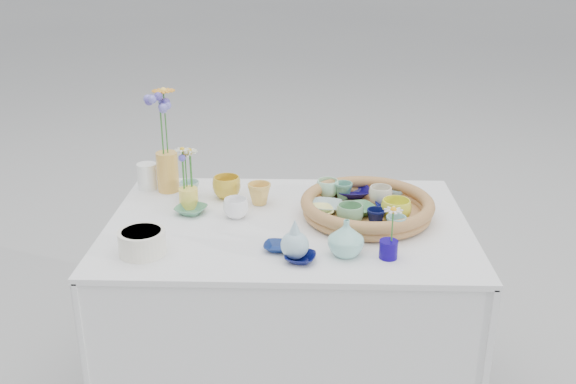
{
  "coord_description": "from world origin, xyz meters",
  "views": [
    {
      "loc": [
        0.06,
        -2.05,
        1.69
      ],
      "look_at": [
        0.0,
        0.02,
        0.87
      ],
      "focal_mm": 40.0,
      "sensor_mm": 36.0,
      "label": 1
    }
  ],
  "objects": [
    {
      "name": "daisy_cup",
      "position": [
        -0.37,
        0.12,
        0.8
      ],
      "size": [
        0.09,
        0.09,
        0.08
      ],
      "primitive_type": "cylinder",
      "rotation": [
        0.0,
        0.0,
        -0.4
      ],
      "color": "#FFDD4F",
      "rests_on": "display_table"
    },
    {
      "name": "wicker_tray",
      "position": [
        0.28,
        0.05,
        0.8
      ],
      "size": [
        0.47,
        0.47,
        0.08
      ],
      "primitive_type": null,
      "color": "brown",
      "rests_on": "display_table"
    },
    {
      "name": "loose_ceramic_1",
      "position": [
        -0.11,
        0.16,
        0.81
      ],
      "size": [
        0.11,
        0.11,
        0.08
      ],
      "primitive_type": "imported",
      "rotation": [
        0.0,
        0.0,
        0.34
      ],
      "color": "#E4B350",
      "rests_on": "display_table"
    },
    {
      "name": "tray_ceramic_6",
      "position": [
        0.14,
        0.2,
        0.82
      ],
      "size": [
        0.11,
        0.11,
        0.07
      ],
      "primitive_type": "imported",
      "rotation": [
        0.0,
        0.0,
        0.4
      ],
      "color": "#ACEFC7",
      "rests_on": "wicker_tray"
    },
    {
      "name": "loose_ceramic_3",
      "position": [
        -0.19,
        0.03,
        0.8
      ],
      "size": [
        0.1,
        0.1,
        0.07
      ],
      "primitive_type": "imported",
      "rotation": [
        0.0,
        0.0,
        -0.17
      ],
      "color": "white",
      "rests_on": "display_table"
    },
    {
      "name": "tray_ceramic_4",
      "position": [
        0.21,
        -0.06,
        0.82
      ],
      "size": [
        0.1,
        0.1,
        0.07
      ],
      "primitive_type": "imported",
      "rotation": [
        0.0,
        0.0,
        -0.04
      ],
      "color": "#70A674",
      "rests_on": "wicker_tray"
    },
    {
      "name": "tray_ceramic_7",
      "position": [
        0.34,
        0.13,
        0.82
      ],
      "size": [
        0.1,
        0.1,
        0.07
      ],
      "primitive_type": "imported",
      "rotation": [
        0.0,
        0.0,
        -0.12
      ],
      "color": "beige",
      "rests_on": "wicker_tray"
    },
    {
      "name": "daisy_posy",
      "position": [
        -0.37,
        0.12,
        0.92
      ],
      "size": [
        0.11,
        0.11,
        0.16
      ],
      "primitive_type": null,
      "rotation": [
        0.0,
        0.0,
        0.4
      ],
      "color": "silver",
      "rests_on": "daisy_cup"
    },
    {
      "name": "tray_ceramic_9",
      "position": [
        0.3,
        -0.06,
        0.81
      ],
      "size": [
        0.07,
        0.07,
        0.06
      ],
      "primitive_type": "imported",
      "rotation": [
        0.0,
        0.0,
        0.1
      ],
      "color": "#0B1040",
      "rests_on": "wicker_tray"
    },
    {
      "name": "loose_ceramic_2",
      "position": [
        -0.35,
        0.07,
        0.78
      ],
      "size": [
        0.14,
        0.14,
        0.03
      ],
      "primitive_type": "imported",
      "rotation": [
        0.0,
        0.0,
        -0.36
      ],
      "color": "#4D8D67",
      "rests_on": "display_table"
    },
    {
      "name": "loose_ceramic_6",
      "position": [
        0.05,
        -0.29,
        0.78
      ],
      "size": [
        0.11,
        0.11,
        0.02
      ],
      "primitive_type": "imported",
      "rotation": [
        0.0,
        0.0,
        -0.19
      ],
      "color": "#090E46",
      "rests_on": "display_table"
    },
    {
      "name": "gerbera",
      "position": [
        -0.47,
        0.29,
        1.04
      ],
      "size": [
        0.11,
        0.11,
        0.26
      ],
      "primitive_type": null,
      "rotation": [
        0.0,
        0.0,
        -0.15
      ],
      "color": "orange",
      "rests_on": "tall_vase_yellow"
    },
    {
      "name": "tall_vase_yellow",
      "position": [
        -0.48,
        0.29,
        0.84
      ],
      "size": [
        0.1,
        0.1,
        0.16
      ],
      "primitive_type": "cylinder",
      "rotation": [
        0.0,
        0.0,
        -0.17
      ],
      "color": "gold",
      "rests_on": "display_table"
    },
    {
      "name": "white_pitcher",
      "position": [
        -0.57,
        0.31,
        0.82
      ],
      "size": [
        0.13,
        0.1,
        0.1
      ],
      "primitive_type": null,
      "rotation": [
        0.0,
        0.0,
        -0.29
      ],
      "color": "white",
      "rests_on": "display_table"
    },
    {
      "name": "tray_ceramic_1",
      "position": [
        0.37,
        0.07,
        0.8
      ],
      "size": [
        0.12,
        0.12,
        0.03
      ],
      "primitive_type": "imported",
      "rotation": [
        0.0,
        0.0,
        0.13
      ],
      "color": "#05094D",
      "rests_on": "wicker_tray"
    },
    {
      "name": "tray_ceramic_2",
      "position": [
        0.37,
        -0.03,
        0.82
      ],
      "size": [
        0.12,
        0.12,
        0.08
      ],
      "primitive_type": "imported",
      "rotation": [
        0.0,
        0.0,
        0.19
      ],
      "color": "yellow",
      "rests_on": "wicker_tray"
    },
    {
      "name": "single_daisy",
      "position": [
        0.33,
        -0.26,
        0.87
      ],
      "size": [
        0.09,
        0.09,
        0.12
      ],
      "primitive_type": null,
      "rotation": [
        0.0,
        0.0,
        0.38
      ],
      "color": "silver",
      "rests_on": "bud_vase_cobalt"
    },
    {
      "name": "tray_ceramic_10",
      "position": [
        0.11,
        0.02,
        0.8
      ],
      "size": [
        0.13,
        0.13,
        0.03
      ],
      "primitive_type": "imported",
      "rotation": [
        0.0,
        0.0,
        0.18
      ],
      "color": "#FFFD89",
      "rests_on": "wicker_tray"
    },
    {
      "name": "bud_vase_seafoam",
      "position": [
        0.19,
        -0.25,
        0.82
      ],
      "size": [
        0.14,
        0.14,
        0.12
      ],
      "primitive_type": "imported",
      "rotation": [
        0.0,
        0.0,
        -0.28
      ],
      "color": "#8ED3C4",
      "rests_on": "display_table"
    },
    {
      "name": "bud_vase_cobalt",
      "position": [
        0.32,
        -0.26,
        0.79
      ],
      "size": [
        0.08,
        0.08,
        0.06
      ],
      "primitive_type": "cylinder",
      "rotation": [
        0.0,
        0.0,
        -0.38
      ],
      "color": "#0F006F",
      "rests_on": "display_table"
    },
    {
      "name": "loose_ceramic_4",
      "position": [
        -0.03,
        -0.22,
        0.78
      ],
      "size": [
        0.1,
        0.1,
        0.02
      ],
      "primitive_type": "imported",
      "rotation": [
        0.0,
        0.0,
        -0.14
      ],
      "color": "navy",
      "rests_on": "display_table"
    },
    {
      "name": "tray_ceramic_8",
      "position": [
        0.42,
        0.23,
        0.8
      ],
      "size": [
        0.11,
        0.11,
        0.03
      ],
      "primitive_type": "imported",
      "rotation": [
        0.0,
        0.0,
        -0.29
      ],
      "color": "#8DD2FD",
      "rests_on": "wicker_tray"
    },
    {
      "name": "fluted_bowl",
      "position": [
        -0.45,
        -0.25,
        0.8
      ],
      "size": [
        0.17,
        0.17,
        0.08
      ],
      "primitive_type": null,
      "rotation": [
        0.0,
        0.0,
        -0.18
      ],
      "color": "white",
      "rests_on": "display_table"
    },
    {
      "name": "hydrangea",
      "position": [
        -0.49,
        0.27,
        1.02
      ],
      "size": [
        0.08,
        0.08,
        0.28
      ],
      "primitive_type": null,
      "rotation": [
        0.0,
        0.0,
        -0.03
      ],
      "color": "#5042A2",
      "rests_on": "tall_vase_yellow"
    },
    {
      "name": "bud_vase_paleblue",
      "position": [
        0.03,
        -0.27,
        0.83
      ],
      "size": [
        0.1,
        0.1,
        0.14
      ],
      "primitive_type": null,
      "rotation": [
        0.0,
        0.0,
        0.19
      ],
      "color": "#9DC2CD",
      "rests_on": "display_table"
    },
    {
      "name": "tray_ceramic_0",
      "position": [
        0.24,
        0.21,
        0.8
      ],
      "size": [
        0.13,
        0.13,
        0.03
      ],
      "primitive_type": "imported",
      "rotation": [
        0.0,
        0.0,
        0.04
      ],
      "color": "#0D0848",
      "rests_on": "wicker_tray"
    },
    {
      "name": "tray_ceramic_5",
      "position": [
        0.14,
        0.07,
        0.8
      ],
      "size": [
        0.14,
        0.14,
        0.03
      ],
      "primitive_type": "imported",
      "rotation": [
        0.0,
        0.0,
        -0.2
      ],
      "color": "#99B5B3",
      "rests_on": "wicker_tray"
    },
    {
      "name": "tray_ceramic_3",
      "position": [
        0.25,
        0.04,
        0.8
      ],
      "size": [
        0.15,
        0.15,
        0.03
      ],
      "primitive_type": "imported",
      "rotation": [
        0.0,
        0.0,
        0.39
      ],
      "color": "#458450",
      "rests_on": "wicker_tray"
    },
    {
      "name": "loose_ceramic_0",
      "position": [
        -0.24,
        0.22,
        0.81
      ],
      "size": [
        0.13,
        0.13,
        0.08
      ],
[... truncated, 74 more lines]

